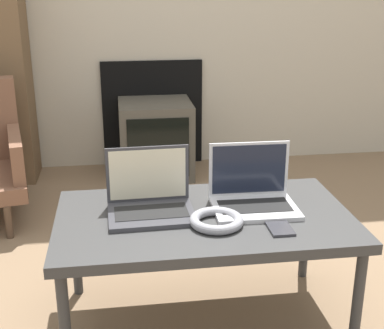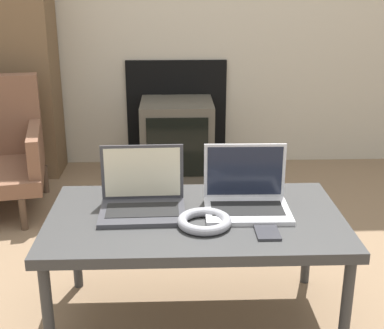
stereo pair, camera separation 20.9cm
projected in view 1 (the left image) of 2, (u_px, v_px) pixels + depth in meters
The scene contains 6 objects.
table at pixel (204, 225), 1.85m from camera, with size 1.02×0.58×0.43m.
laptop_left at pixel (150, 199), 1.85m from camera, with size 0.30×0.23×0.22m.
laptop_right at pixel (252, 193), 1.90m from camera, with size 0.30×0.23×0.22m.
headphones at pixel (216, 220), 1.76m from camera, with size 0.18×0.18×0.03m.
phone at pixel (279, 227), 1.74m from camera, with size 0.07×0.13×0.01m.
tv at pixel (156, 139), 3.38m from camera, with size 0.45×0.43×0.47m.
Camera 1 is at (-0.28, -1.54, 1.20)m, focal length 50.00 mm.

